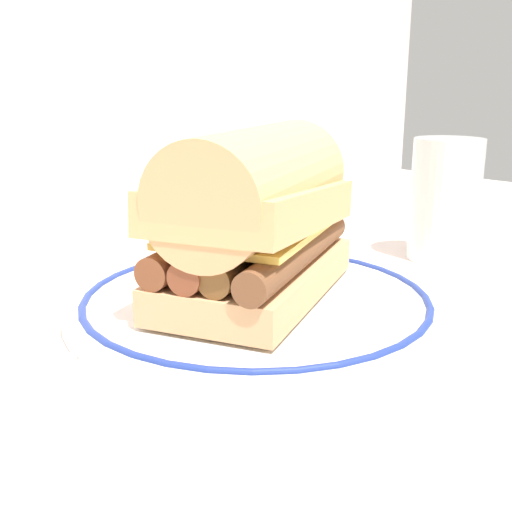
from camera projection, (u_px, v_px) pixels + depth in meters
ground_plane at (271, 310)px, 0.49m from camera, size 1.50×1.50×0.00m
plate at (256, 302)px, 0.49m from camera, size 0.29×0.29×0.01m
sausage_sandwich at (256, 215)px, 0.47m from camera, size 0.21×0.17×0.13m
drinking_glass at (444, 207)px, 0.62m from camera, size 0.07×0.07×0.12m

